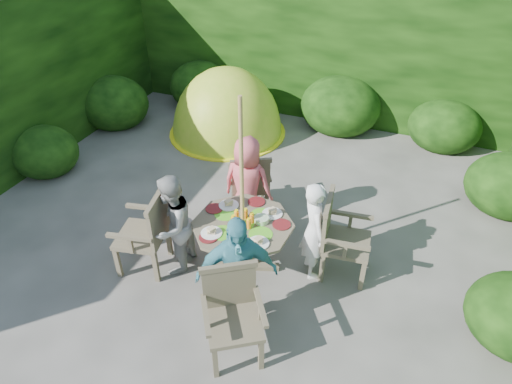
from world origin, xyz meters
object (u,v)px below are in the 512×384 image
at_px(garden_chair_right, 340,236).
at_px(garden_chair_back, 250,183).
at_px(child_left, 172,225).
at_px(dome_tent, 227,133).
at_px(child_front, 237,275).
at_px(patio_table, 243,231).
at_px(parasol_pole, 242,193).
at_px(garden_chair_front, 232,312).
at_px(child_back, 247,185).
at_px(garden_chair_left, 148,231).
at_px(child_right, 314,230).

relative_size(garden_chair_right, garden_chair_back, 1.08).
height_order(child_left, dome_tent, child_left).
height_order(garden_chair_back, child_front, child_front).
distance_m(garden_chair_right, garden_chair_back, 1.53).
relative_size(patio_table, garden_chair_right, 1.52).
xyz_separation_m(parasol_pole, garden_chair_back, (-0.34, 1.05, -0.62)).
distance_m(garden_chair_back, garden_chair_front, 2.20).
bearing_deg(child_front, dome_tent, 85.57).
relative_size(garden_chair_front, child_back, 0.71).
height_order(garden_chair_right, garden_chair_front, garden_chair_right).
xyz_separation_m(patio_table, garden_chair_front, (0.33, -1.05, -0.08)).
xyz_separation_m(child_left, child_front, (1.02, -0.50, 0.06)).
bearing_deg(child_back, garden_chair_back, -75.87).
height_order(patio_table, garden_chair_back, garden_chair_back).
relative_size(garden_chair_left, child_back, 0.75).
distance_m(child_left, dome_tent, 3.51).
height_order(child_left, child_back, child_back).
relative_size(parasol_pole, garden_chair_back, 2.44).
bearing_deg(child_right, parasol_pole, 78.99).
distance_m(patio_table, garden_chair_back, 1.10).
height_order(patio_table, garden_chair_front, garden_chair_front).
height_order(garden_chair_back, garden_chair_front, garden_chair_front).
bearing_deg(dome_tent, garden_chair_front, -51.04).
bearing_deg(child_left, child_right, 105.77).
xyz_separation_m(patio_table, parasol_pole, (-0.00, -0.00, 0.53)).
bearing_deg(patio_table, garden_chair_front, -72.29).
height_order(garden_chair_left, garden_chair_front, garden_chair_left).
bearing_deg(child_front, garden_chair_front, -105.63).
height_order(child_right, child_front, child_front).
distance_m(parasol_pole, child_back, 0.91).
xyz_separation_m(child_back, child_front, (0.52, -1.51, 0.03)).
distance_m(child_back, dome_tent, 2.78).
bearing_deg(garden_chair_front, garden_chair_right, 30.88).
relative_size(child_front, dome_tent, 0.57).
relative_size(garden_chair_left, garden_chair_back, 1.10).
bearing_deg(child_front, child_left, 123.23).
relative_size(garden_chair_left, garden_chair_front, 1.07).
height_order(parasol_pole, child_back, parasol_pole).
xyz_separation_m(garden_chair_right, child_back, (-1.29, 0.38, 0.14)).
distance_m(garden_chair_right, child_front, 1.38).
relative_size(patio_table, dome_tent, 0.62).
bearing_deg(parasol_pole, child_front, -71.03).
bearing_deg(dome_tent, child_front, -50.31).
height_order(garden_chair_right, garden_chair_back, garden_chair_right).
xyz_separation_m(garden_chair_left, child_front, (1.29, -0.39, 0.16)).
height_order(child_right, child_left, child_left).
height_order(garden_chair_right, child_right, child_right).
bearing_deg(garden_chair_right, child_front, 139.67).
bearing_deg(child_left, garden_chair_left, -72.16).
distance_m(patio_table, child_front, 0.81).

